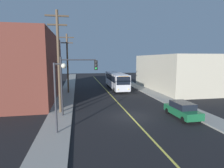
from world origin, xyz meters
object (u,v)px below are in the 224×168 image
at_px(utility_pole_mid, 67,61).
at_px(parked_car_green, 182,110).
at_px(city_bus, 116,80).
at_px(traffic_signal_left_corner, 77,75).
at_px(street_lamp_left, 58,88).
at_px(utility_pole_near, 59,58).

bearing_deg(utility_pole_mid, parked_car_green, -53.03).
bearing_deg(city_bus, traffic_signal_left_corner, -114.96).
distance_m(utility_pole_mid, street_lamp_left, 17.99).
relative_size(city_bus, traffic_signal_left_corner, 2.03).
height_order(city_bus, utility_pole_near, utility_pole_near).
relative_size(city_bus, utility_pole_near, 1.13).
xyz_separation_m(parked_car_green, utility_pole_mid, (-11.99, 15.93, 4.81)).
distance_m(parked_car_green, traffic_signal_left_corner, 11.26).
bearing_deg(city_bus, parked_car_green, -81.59).
xyz_separation_m(utility_pole_near, utility_pole_mid, (0.28, 12.05, -0.40)).
xyz_separation_m(city_bus, utility_pole_mid, (-9.19, -2.98, 3.83)).
xyz_separation_m(city_bus, street_lamp_left, (-9.03, -20.87, 1.92)).
relative_size(utility_pole_mid, traffic_signal_left_corner, 1.67).
bearing_deg(street_lamp_left, parked_car_green, 9.40).
bearing_deg(utility_pole_near, city_bus, 57.78).
relative_size(traffic_signal_left_corner, street_lamp_left, 1.09).
bearing_deg(street_lamp_left, utility_pole_mid, 90.54).
bearing_deg(city_bus, utility_pole_near, -122.22).
relative_size(parked_car_green, utility_pole_mid, 0.44).
height_order(utility_pole_mid, street_lamp_left, utility_pole_mid).
height_order(utility_pole_mid, traffic_signal_left_corner, utility_pole_mid).
distance_m(city_bus, traffic_signal_left_corner, 18.21).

